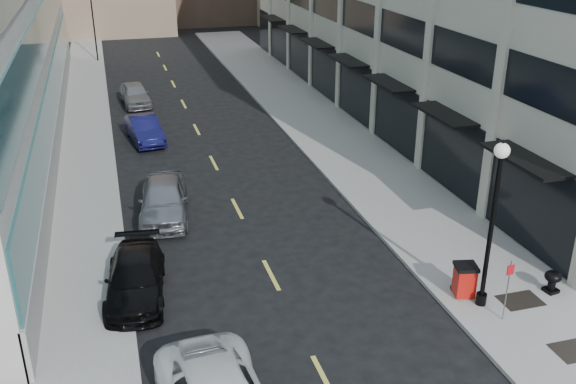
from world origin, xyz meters
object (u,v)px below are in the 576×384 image
car_blue_sedan (144,130)px  urn_planter (553,279)px  car_black_pickup (135,278)px  trash_bin (465,279)px  car_grey_sedan (135,94)px  lamppost (493,212)px  sign_post (509,282)px  car_silver_sedan (164,199)px

car_blue_sedan → urn_planter: 23.85m
car_black_pickup → trash_bin: (10.70, -3.34, 0.09)m
car_grey_sedan → lamppost: lamppost is taller
sign_post → urn_planter: size_ratio=2.66×
trash_bin → lamppost: 2.87m
lamppost → urn_planter: bearing=0.0°
car_black_pickup → car_blue_sedan: bearing=91.2°
car_blue_sedan → lamppost: lamppost is taller
car_blue_sedan → trash_bin: size_ratio=3.80×
car_silver_sedan → lamppost: bearing=-39.2°
car_black_pickup → trash_bin: car_black_pickup is taller
car_silver_sedan → car_grey_sedan: bearing=97.6°
car_black_pickup → sign_post: (11.20, -4.97, 0.86)m
car_silver_sedan → car_blue_sedan: car_silver_sedan is taller
car_black_pickup → sign_post: bearing=-17.2°
car_blue_sedan → urn_planter: bearing=-67.0°
car_blue_sedan → sign_post: 23.58m
car_silver_sedan → urn_planter: (12.13, -10.00, -0.22)m
urn_planter → car_blue_sedan: bearing=120.6°
trash_bin → car_blue_sedan: bearing=127.1°
urn_planter → car_black_pickup: bearing=163.8°
car_black_pickup → car_grey_sedan: car_grey_sedan is taller
sign_post → lamppost: bearing=100.6°
car_black_pickup → car_grey_sedan: (1.60, 24.68, 0.08)m
car_grey_sedan → urn_planter: 31.12m
car_grey_sedan → car_black_pickup: bearing=-98.4°
trash_bin → sign_post: (0.50, -1.63, 0.77)m
car_black_pickup → car_silver_sedan: bearing=81.8°
car_blue_sedan → car_grey_sedan: car_grey_sedan is taller
urn_planter → sign_post: bearing=-158.7°
car_grey_sedan → urn_planter: (12.13, -28.66, -0.13)m
sign_post → urn_planter: sign_post is taller
car_blue_sedan → car_grey_sedan: size_ratio=0.99×
car_silver_sedan → sign_post: bearing=-41.3°
lamppost → sign_post: size_ratio=2.71×
car_blue_sedan → lamppost: bearing=-73.0°
car_silver_sedan → car_blue_sedan: bearing=97.6°
car_blue_sedan → urn_planter: car_blue_sedan is taller
car_silver_sedan → trash_bin: size_ratio=4.26×
car_black_pickup → car_grey_sedan: 24.73m
car_black_pickup → trash_bin: 11.21m
car_silver_sedan → lamppost: 13.99m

